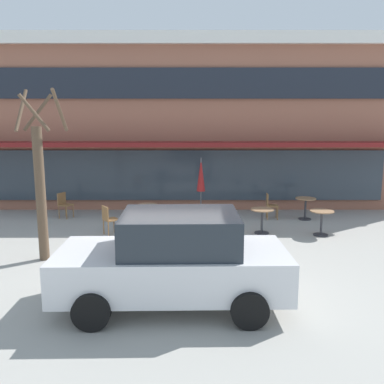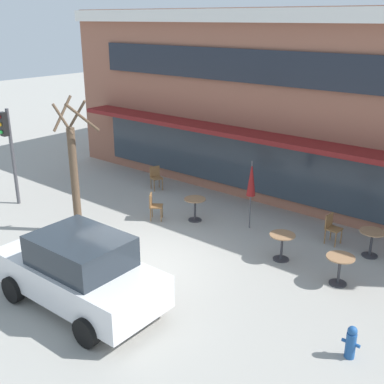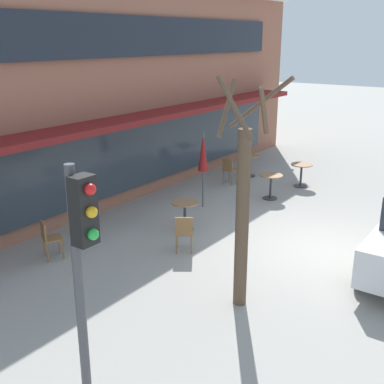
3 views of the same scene
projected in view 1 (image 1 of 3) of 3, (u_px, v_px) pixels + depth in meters
name	position (u px, v px, depth m)	size (l,w,h in m)	color
ground_plane	(173.00, 264.00, 9.79)	(80.00, 80.00, 0.00)	#9E9B93
building_facade	(183.00, 123.00, 19.02)	(19.29, 9.10, 6.58)	#935B47
cafe_table_near_wall	(149.00, 212.00, 12.93)	(0.70, 0.70, 0.76)	#333338
cafe_table_streetside	(307.00, 205.00, 14.05)	(0.70, 0.70, 0.76)	#333338
cafe_table_by_tree	(264.00, 217.00, 12.32)	(0.70, 0.70, 0.76)	#333338
cafe_table_mid_patio	(323.00, 219.00, 12.10)	(0.70, 0.70, 0.76)	#333338
patio_umbrella_green_folded	(202.00, 175.00, 13.35)	(0.28, 0.28, 2.20)	#4C4C51
cafe_chair_0	(272.00, 204.00, 14.14)	(0.43, 0.43, 0.89)	olive
cafe_chair_1	(66.00, 203.00, 14.33)	(0.53, 0.53, 0.89)	olive
cafe_chair_2	(110.00, 218.00, 12.15)	(0.56, 0.56, 0.89)	olive
parked_sedan	(176.00, 260.00, 7.47)	(4.23, 2.08, 1.76)	silver
street_tree	(42.00, 183.00, 9.79)	(1.08, 1.19, 4.14)	brown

